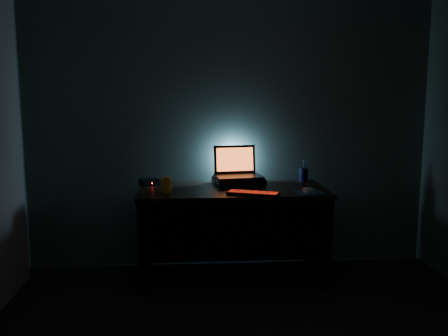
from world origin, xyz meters
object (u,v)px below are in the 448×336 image
Objects in this scene: keyboard at (253,193)px; juice_glass at (167,185)px; laptop at (237,170)px; mouse at (308,190)px; router at (150,182)px; pen_cup at (303,174)px.

juice_glass is at bearing -171.36° from keyboard.
keyboard is at bearing -12.69° from juice_glass.
laptop reaches higher than mouse.
juice_glass reaches higher than router.
mouse is (0.51, -0.43, -0.10)m from laptop.
mouse is at bearing 27.33° from keyboard.
laptop is at bearing -171.19° from pen_cup.
pen_cup is at bearing 68.83° from keyboard.
mouse is 0.90× the size of pen_cup.
keyboard is (0.08, -0.47, -0.11)m from laptop.
juice_glass is at bearing -159.36° from laptop.
pen_cup is at bearing 19.49° from juice_glass.
juice_glass is at bearing -88.22° from router.
pen_cup is 0.59× the size of router.
keyboard is 0.68m from juice_glass.
mouse is 1.10m from juice_glass.
router is (-1.24, 0.41, 0.01)m from mouse.
laptop is 1.02× the size of keyboard.
laptop is 0.49m from keyboard.
mouse is 0.53m from pen_cup.
keyboard is at bearing 175.43° from mouse.
laptop is 0.67m from mouse.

